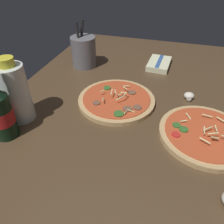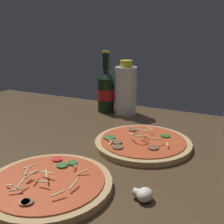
{
  "view_description": "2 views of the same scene",
  "coord_description": "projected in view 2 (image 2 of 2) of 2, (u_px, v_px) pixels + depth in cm",
  "views": [
    {
      "loc": [
        -49.86,
        -11.44,
        47.43
      ],
      "look_at": [
        0.85,
        3.57,
        6.69
      ],
      "focal_mm": 35.0,
      "sensor_mm": 36.0,
      "label": 1
    },
    {
      "loc": [
        37.0,
        -64.53,
        34.4
      ],
      "look_at": [
        1.73,
        6.81,
        10.73
      ],
      "focal_mm": 45.0,
      "sensor_mm": 36.0,
      "label": 2
    }
  ],
  "objects": [
    {
      "name": "mushroom_left",
      "position": [
        144.0,
        194.0,
        0.54
      ],
      "size": [
        3.84,
        3.65,
        2.56
      ],
      "color": "white",
      "rests_on": "counter_slab"
    },
    {
      "name": "pizza_near",
      "position": [
        49.0,
        184.0,
        0.58
      ],
      "size": [
        26.57,
        26.57,
        4.36
      ],
      "color": "tan",
      "rests_on": "counter_slab"
    },
    {
      "name": "beer_bottle",
      "position": [
        106.0,
        90.0,
        1.11
      ],
      "size": [
        6.76,
        6.76,
        23.88
      ],
      "color": "black",
      "rests_on": "counter_slab"
    },
    {
      "name": "oil_bottle",
      "position": [
        126.0,
        90.0,
        1.07
      ],
      "size": [
        8.37,
        8.37,
        20.66
      ],
      "color": "silver",
      "rests_on": "counter_slab"
    },
    {
      "name": "counter_slab",
      "position": [
        96.0,
        149.0,
        0.81
      ],
      "size": [
        160.0,
        90.0,
        2.5
      ],
      "color": "#4C3823",
      "rests_on": "ground"
    },
    {
      "name": "pizza_far",
      "position": [
        143.0,
        143.0,
        0.79
      ],
      "size": [
        27.18,
        27.18,
        4.86
      ],
      "color": "tan",
      "rests_on": "counter_slab"
    }
  ]
}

